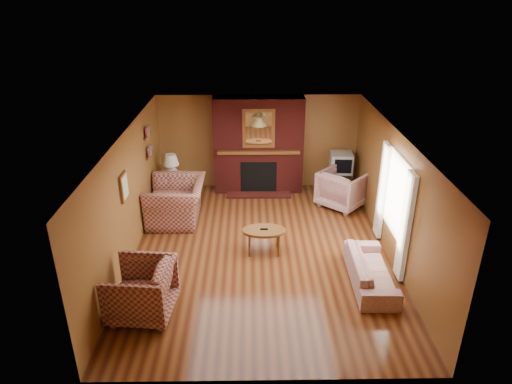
{
  "coord_description": "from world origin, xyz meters",
  "views": [
    {
      "loc": [
        -0.22,
        -7.76,
        4.84
      ],
      "look_at": [
        -0.1,
        0.6,
        1.02
      ],
      "focal_mm": 32.0,
      "sensor_mm": 36.0,
      "label": 1
    }
  ],
  "objects_px": {
    "coffee_table": "(264,232)",
    "tv_stand": "(339,182)",
    "fireplace": "(258,146)",
    "floral_sofa": "(371,270)",
    "table_lamp": "(171,165)",
    "crt_tv": "(341,163)",
    "floral_armchair": "(343,189)",
    "plaid_loveseat": "(177,201)",
    "side_table": "(173,189)",
    "plaid_armchair": "(141,290)"
  },
  "relations": [
    {
      "from": "coffee_table",
      "to": "table_lamp",
      "type": "xyz_separation_m",
      "value": [
        -2.15,
        2.47,
        0.46
      ]
    },
    {
      "from": "fireplace",
      "to": "floral_sofa",
      "type": "bearing_deg",
      "value": -64.87
    },
    {
      "from": "floral_sofa",
      "to": "side_table",
      "type": "height_order",
      "value": "side_table"
    },
    {
      "from": "coffee_table",
      "to": "tv_stand",
      "type": "bearing_deg",
      "value": 54.65
    },
    {
      "from": "floral_sofa",
      "to": "side_table",
      "type": "xyz_separation_m",
      "value": [
        -4.0,
        3.52,
        0.02
      ]
    },
    {
      "from": "fireplace",
      "to": "side_table",
      "type": "relative_size",
      "value": 4.39
    },
    {
      "from": "tv_stand",
      "to": "crt_tv",
      "type": "height_order",
      "value": "crt_tv"
    },
    {
      "from": "fireplace",
      "to": "coffee_table",
      "type": "height_order",
      "value": "fireplace"
    },
    {
      "from": "crt_tv",
      "to": "fireplace",
      "type": "bearing_deg",
      "value": 174.7
    },
    {
      "from": "floral_sofa",
      "to": "plaid_loveseat",
      "type": "bearing_deg",
      "value": 58.55
    },
    {
      "from": "fireplace",
      "to": "floral_sofa",
      "type": "height_order",
      "value": "fireplace"
    },
    {
      "from": "floral_armchair",
      "to": "tv_stand",
      "type": "distance_m",
      "value": 0.81
    },
    {
      "from": "plaid_armchair",
      "to": "table_lamp",
      "type": "height_order",
      "value": "table_lamp"
    },
    {
      "from": "side_table",
      "to": "crt_tv",
      "type": "xyz_separation_m",
      "value": [
        4.15,
        0.34,
        0.53
      ]
    },
    {
      "from": "plaid_loveseat",
      "to": "fireplace",
      "type": "bearing_deg",
      "value": 131.4
    },
    {
      "from": "table_lamp",
      "to": "crt_tv",
      "type": "relative_size",
      "value": 1.08
    },
    {
      "from": "plaid_loveseat",
      "to": "coffee_table",
      "type": "height_order",
      "value": "plaid_loveseat"
    },
    {
      "from": "plaid_armchair",
      "to": "floral_sofa",
      "type": "distance_m",
      "value": 3.94
    },
    {
      "from": "coffee_table",
      "to": "tv_stand",
      "type": "distance_m",
      "value": 3.46
    },
    {
      "from": "fireplace",
      "to": "tv_stand",
      "type": "xyz_separation_m",
      "value": [
        2.05,
        -0.18,
        -0.9
      ]
    },
    {
      "from": "plaid_loveseat",
      "to": "crt_tv",
      "type": "bearing_deg",
      "value": 110.35
    },
    {
      "from": "tv_stand",
      "to": "plaid_loveseat",
      "type": "bearing_deg",
      "value": -156.15
    },
    {
      "from": "plaid_armchair",
      "to": "coffee_table",
      "type": "xyz_separation_m",
      "value": [
        2.0,
        1.83,
        -0.02
      ]
    },
    {
      "from": "fireplace",
      "to": "crt_tv",
      "type": "bearing_deg",
      "value": -5.3
    },
    {
      "from": "side_table",
      "to": "crt_tv",
      "type": "bearing_deg",
      "value": 4.74
    },
    {
      "from": "side_table",
      "to": "tv_stand",
      "type": "relative_size",
      "value": 0.98
    },
    {
      "from": "fireplace",
      "to": "table_lamp",
      "type": "height_order",
      "value": "fireplace"
    },
    {
      "from": "fireplace",
      "to": "plaid_armchair",
      "type": "distance_m",
      "value": 5.27
    },
    {
      "from": "floral_armchair",
      "to": "side_table",
      "type": "bearing_deg",
      "value": 36.75
    },
    {
      "from": "coffee_table",
      "to": "side_table",
      "type": "relative_size",
      "value": 1.55
    },
    {
      "from": "floral_sofa",
      "to": "floral_armchair",
      "type": "relative_size",
      "value": 1.75
    },
    {
      "from": "side_table",
      "to": "floral_sofa",
      "type": "bearing_deg",
      "value": -41.31
    },
    {
      "from": "coffee_table",
      "to": "plaid_loveseat",
      "type": "bearing_deg",
      "value": 143.81
    },
    {
      "from": "table_lamp",
      "to": "side_table",
      "type": "bearing_deg",
      "value": 90.0
    },
    {
      "from": "plaid_loveseat",
      "to": "floral_sofa",
      "type": "xyz_separation_m",
      "value": [
        3.75,
        -2.44,
        -0.2
      ]
    },
    {
      "from": "plaid_armchair",
      "to": "floral_sofa",
      "type": "xyz_separation_m",
      "value": [
        3.85,
        0.79,
        -0.2
      ]
    },
    {
      "from": "floral_sofa",
      "to": "table_lamp",
      "type": "bearing_deg",
      "value": 50.24
    },
    {
      "from": "floral_sofa",
      "to": "tv_stand",
      "type": "distance_m",
      "value": 3.87
    },
    {
      "from": "plaid_loveseat",
      "to": "side_table",
      "type": "height_order",
      "value": "plaid_loveseat"
    },
    {
      "from": "side_table",
      "to": "table_lamp",
      "type": "xyz_separation_m",
      "value": [
        0.0,
        -0.0,
        0.62
      ]
    },
    {
      "from": "floral_sofa",
      "to": "crt_tv",
      "type": "relative_size",
      "value": 3.0
    },
    {
      "from": "plaid_armchair",
      "to": "tv_stand",
      "type": "bearing_deg",
      "value": 144.85
    },
    {
      "from": "table_lamp",
      "to": "crt_tv",
      "type": "distance_m",
      "value": 4.17
    },
    {
      "from": "plaid_loveseat",
      "to": "table_lamp",
      "type": "height_order",
      "value": "table_lamp"
    },
    {
      "from": "fireplace",
      "to": "crt_tv",
      "type": "xyz_separation_m",
      "value": [
        2.05,
        -0.19,
        -0.38
      ]
    },
    {
      "from": "fireplace",
      "to": "floral_armchair",
      "type": "height_order",
      "value": "fireplace"
    },
    {
      "from": "floral_sofa",
      "to": "crt_tv",
      "type": "xyz_separation_m",
      "value": [
        0.15,
        3.86,
        0.55
      ]
    },
    {
      "from": "floral_sofa",
      "to": "coffee_table",
      "type": "height_order",
      "value": "coffee_table"
    },
    {
      "from": "floral_sofa",
      "to": "tv_stand",
      "type": "bearing_deg",
      "value": -0.67
    },
    {
      "from": "side_table",
      "to": "table_lamp",
      "type": "bearing_deg",
      "value": -90.0
    }
  ]
}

